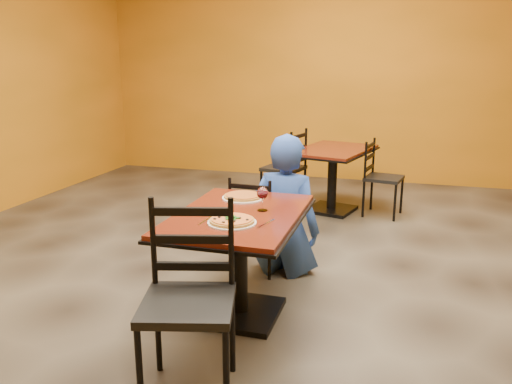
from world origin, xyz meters
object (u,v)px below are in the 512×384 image
(pizza_far, at_px, (243,196))
(side_plate, at_px, (215,211))
(chair_main_far, at_px, (257,223))
(chair_main_near, at_px, (188,305))
(diner, at_px, (286,204))
(plate_main, at_px, (232,223))
(chair_second_left, at_px, (284,169))
(chair_second_right, at_px, (384,179))
(table_second, at_px, (333,165))
(wine_glass, at_px, (262,198))
(table_main, at_px, (239,240))
(plate_far, at_px, (243,198))
(pizza_main, at_px, (232,220))

(pizza_far, height_order, side_plate, pizza_far)
(chair_main_far, bearing_deg, chair_main_near, 97.37)
(diner, distance_m, plate_main, 1.12)
(chair_second_left, relative_size, chair_second_right, 1.10)
(table_second, relative_size, plate_main, 4.08)
(side_plate, bearing_deg, diner, 72.43)
(table_second, height_order, diner, diner)
(side_plate, height_order, wine_glass, wine_glass)
(table_main, xyz_separation_m, plate_far, (-0.08, 0.36, 0.20))
(chair_second_left, bearing_deg, diner, 28.16)
(chair_second_right, bearing_deg, pizza_far, 169.59)
(chair_main_near, xyz_separation_m, pizza_far, (-0.11, 1.27, 0.25))
(pizza_far, xyz_separation_m, side_plate, (-0.08, -0.38, -0.02))
(table_second, distance_m, pizza_far, 2.42)
(table_main, distance_m, chair_second_left, 2.77)
(plate_main, height_order, pizza_main, pizza_main)
(pizza_main, bearing_deg, chair_main_near, -90.65)
(side_plate, bearing_deg, table_main, 6.62)
(diner, xyz_separation_m, wine_glass, (0.01, -0.78, 0.25))
(chair_main_near, xyz_separation_m, chair_second_left, (-0.36, 3.66, -0.04))
(chair_main_near, distance_m, chair_second_left, 3.68)
(table_main, xyz_separation_m, table_second, (0.25, 2.74, -0.01))
(chair_main_near, relative_size, plate_main, 3.35)
(chair_main_near, relative_size, chair_second_left, 1.09)
(plate_far, xyz_separation_m, pizza_far, (0.00, 0.00, 0.02))
(chair_main_far, xyz_separation_m, plate_main, (0.14, -1.04, 0.34))
(chair_second_right, bearing_deg, chair_second_left, 100.66)
(table_second, xyz_separation_m, pizza_far, (-0.33, -2.39, 0.22))
(chair_main_near, bearing_deg, pizza_main, 74.41)
(chair_second_left, height_order, diner, diner)
(diner, bearing_deg, plate_main, 92.68)
(wine_glass, bearing_deg, side_plate, -158.42)
(pizza_far, bearing_deg, side_plate, -101.44)
(table_main, relative_size, pizza_far, 4.39)
(chair_second_right, bearing_deg, plate_main, 175.49)
(side_plate, bearing_deg, plate_far, 78.56)
(pizza_main, bearing_deg, chair_second_left, 97.11)
(table_main, height_order, plate_far, plate_far)
(table_second, bearing_deg, wine_glass, -92.39)
(chair_second_right, bearing_deg, plate_far, 169.59)
(chair_main_near, bearing_deg, chair_second_left, 80.72)
(chair_main_near, height_order, plate_far, chair_main_near)
(table_main, relative_size, chair_second_right, 1.42)
(diner, height_order, side_plate, diner)
(plate_main, bearing_deg, pizza_main, 0.00)
(plate_far, bearing_deg, chair_main_far, 93.63)
(chair_main_far, height_order, plate_far, chair_main_far)
(chair_second_right, height_order, wine_glass, wine_glass)
(plate_far, xyz_separation_m, wine_glass, (0.22, -0.26, 0.08))
(chair_main_far, bearing_deg, diner, -162.59)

